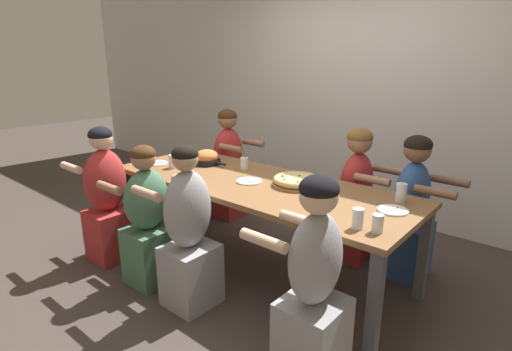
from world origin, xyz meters
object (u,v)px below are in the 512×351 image
diner_far_left (229,168)px  diner_near_left (107,201)px  cocktail_glass_blue (244,164)px  empty_plate_a (156,163)px  drinking_glass_c (401,194)px  drinking_glass_d (378,224)px  pizza_board_main (297,181)px  diner_far_midright (356,199)px  diner_near_center (189,236)px  drinking_glass_b (358,220)px  drinking_glass_e (322,191)px  skillet_bowl (207,158)px  diner_near_midleft (148,222)px  empty_plate_b (249,181)px  empty_plate_c (393,210)px  diner_near_right (314,287)px  drinking_glass_a (173,161)px  diner_far_right (411,213)px

diner_far_left → diner_near_left: bearing=-4.0°
cocktail_glass_blue → diner_near_left: (-0.75, -0.89, -0.27)m
empty_plate_a → diner_far_left: (0.09, 0.86, -0.21)m
drinking_glass_c → drinking_glass_d: bearing=-81.2°
pizza_board_main → empty_plate_a: (-1.35, -0.30, -0.03)m
diner_far_midright → diner_near_center: 1.48m
drinking_glass_b → diner_far_midright: (-0.49, 0.99, -0.27)m
drinking_glass_e → diner_far_left: 1.73m
skillet_bowl → diner_near_midleft: diner_near_midleft is taller
skillet_bowl → drinking_glass_e: skillet_bowl is taller
pizza_board_main → diner_far_left: 1.40m
empty_plate_a → empty_plate_b: (1.02, 0.13, 0.00)m
empty_plate_b → empty_plate_c: size_ratio=1.04×
drinking_glass_e → diner_far_left: (-1.57, 0.69, -0.26)m
drinking_glass_e → diner_near_right: bearing=-60.8°
pizza_board_main → skillet_bowl: bearing=-179.9°
empty_plate_b → drinking_glass_e: bearing=2.9°
empty_plate_b → drinking_glass_a: 0.80m
empty_plate_c → diner_far_midright: diner_far_midright is taller
diner_far_midright → diner_near_right: bearing=18.2°
empty_plate_b → drinking_glass_b: size_ratio=1.68×
empty_plate_b → drinking_glass_e: size_ratio=1.92×
drinking_glass_d → diner_near_midleft: size_ratio=0.10×
drinking_glass_a → diner_near_midleft: size_ratio=0.11×
diner_near_left → drinking_glass_c: bearing=-65.2°
cocktail_glass_blue → diner_near_right: 1.59m
drinking_glass_b → skillet_bowl: bearing=165.8°
diner_near_center → pizza_board_main: bearing=-21.4°
pizza_board_main → drinking_glass_c: bearing=12.0°
diner_near_right → diner_far_midright: bearing=18.2°
empty_plate_b → diner_near_left: 1.23m
skillet_bowl → empty_plate_a: (-0.36, -0.30, -0.05)m
drinking_glass_d → drinking_glass_e: (-0.53, 0.28, 0.01)m
empty_plate_b → drinking_glass_d: bearing=-11.9°
diner_far_left → diner_near_midleft: 1.45m
empty_plate_b → diner_far_left: (-0.93, 0.73, -0.21)m
empty_plate_c → diner_near_left: bearing=-160.3°
empty_plate_c → cocktail_glass_blue: (-1.38, 0.13, 0.04)m
diner_near_right → diner_near_left: size_ratio=0.99×
cocktail_glass_blue → diner_near_center: (0.29, -0.89, -0.27)m
drinking_glass_a → diner_near_left: size_ratio=0.10×
cocktail_glass_blue → drinking_glass_a: bearing=-144.4°
skillet_bowl → diner_far_right: size_ratio=0.32×
drinking_glass_d → empty_plate_a: bearing=177.1°
drinking_glass_d → cocktail_glass_blue: bearing=161.1°
empty_plate_c → diner_far_right: diner_far_right is taller
diner_far_left → drinking_glass_a: bearing=9.8°
diner_far_right → diner_near_midleft: size_ratio=1.05×
empty_plate_c → drinking_glass_d: (0.06, -0.37, 0.04)m
empty_plate_a → drinking_glass_d: (2.18, -0.11, 0.04)m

